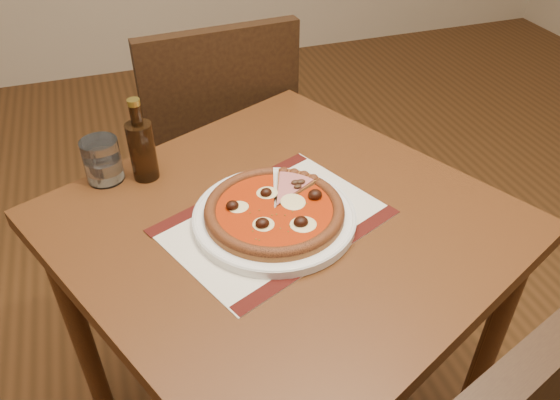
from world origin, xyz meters
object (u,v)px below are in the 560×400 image
object	(u,v)px
bottle	(142,148)
water_glass	(102,160)
pizza	(274,210)
chair_far	(215,143)
table	(283,255)
plate	(274,217)

from	to	relation	value
bottle	water_glass	bearing A→B (deg)	167.55
pizza	chair_far	bearing A→B (deg)	87.92
water_glass	bottle	xyz separation A→B (m)	(0.08, -0.02, 0.03)
table	pizza	bearing A→B (deg)	-162.64
plate	pizza	distance (m)	0.02
chair_far	bottle	xyz separation A→B (m)	(-0.24, -0.43, 0.29)
chair_far	plate	world-z (taller)	chair_far
chair_far	plate	bearing A→B (deg)	83.96
table	plate	bearing A→B (deg)	-162.99
plate	bottle	bearing A→B (deg)	132.36
chair_far	plate	xyz separation A→B (m)	(-0.02, -0.67, 0.22)
bottle	pizza	bearing A→B (deg)	-47.69
table	water_glass	bearing A→B (deg)	142.17
plate	pizza	size ratio (longest dim) A/B	1.17
chair_far	bottle	distance (m)	0.57
chair_far	water_glass	xyz separation A→B (m)	(-0.33, -0.41, 0.26)
chair_far	pizza	xyz separation A→B (m)	(-0.02, -0.67, 0.24)
bottle	table	bearing A→B (deg)	-44.29
table	chair_far	xyz separation A→B (m)	(0.00, 0.66, -0.11)
table	water_glass	distance (m)	0.43
water_glass	bottle	size ratio (longest dim) A/B	0.51
plate	pizza	xyz separation A→B (m)	(-0.00, -0.00, 0.02)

